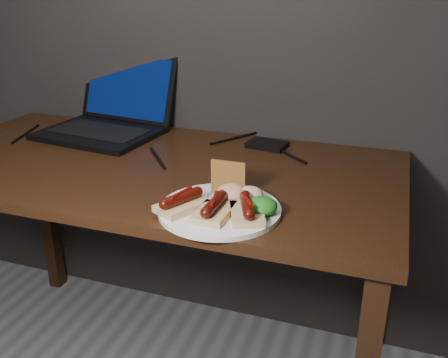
% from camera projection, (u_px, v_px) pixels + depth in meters
% --- Properties ---
extents(desk, '(1.40, 0.70, 0.75)m').
position_uv_depth(desk, '(153.00, 192.00, 1.46)').
color(desk, '#37200D').
rests_on(desk, ground).
extents(laptop, '(0.41, 0.41, 0.25)m').
position_uv_depth(laptop, '(109.00, 117.00, 1.70)').
color(laptop, black).
rests_on(laptop, desk).
extents(hard_drive, '(0.13, 0.10, 0.02)m').
position_uv_depth(hard_drive, '(267.00, 145.00, 1.56)').
color(hard_drive, black).
rests_on(hard_drive, desk).
extents(desk_cables, '(0.98, 0.43, 0.01)m').
position_uv_depth(desk_cables, '(168.00, 144.00, 1.58)').
color(desk_cables, black).
rests_on(desk_cables, desk).
extents(plate, '(0.31, 0.31, 0.01)m').
position_uv_depth(plate, '(220.00, 210.00, 1.14)').
color(plate, white).
rests_on(plate, desk).
extents(bread_sausage_left, '(0.12, 0.13, 0.04)m').
position_uv_depth(bread_sausage_left, '(182.00, 202.00, 1.12)').
color(bread_sausage_left, '#E3BC85').
rests_on(bread_sausage_left, plate).
extents(bread_sausage_center, '(0.07, 0.12, 0.04)m').
position_uv_depth(bread_sausage_center, '(214.00, 209.00, 1.09)').
color(bread_sausage_center, '#E3BC85').
rests_on(bread_sausage_center, plate).
extents(bread_sausage_right, '(0.11, 0.13, 0.04)m').
position_uv_depth(bread_sausage_right, '(247.00, 210.00, 1.09)').
color(bread_sausage_right, '#E3BC85').
rests_on(bread_sausage_right, plate).
extents(crispbread, '(0.08, 0.01, 0.08)m').
position_uv_depth(crispbread, '(228.00, 178.00, 1.18)').
color(crispbread, '#A36E2C').
rests_on(crispbread, plate).
extents(salad_greens, '(0.07, 0.07, 0.04)m').
position_uv_depth(salad_greens, '(262.00, 206.00, 1.10)').
color(salad_greens, '#165010').
rests_on(salad_greens, plate).
extents(salsa_mound, '(0.07, 0.07, 0.04)m').
position_uv_depth(salsa_mound, '(232.00, 193.00, 1.16)').
color(salsa_mound, '#A92210').
rests_on(salsa_mound, plate).
extents(coleslaw_mound, '(0.06, 0.06, 0.04)m').
position_uv_depth(coleslaw_mound, '(250.00, 194.00, 1.16)').
color(coleslaw_mound, beige).
rests_on(coleslaw_mound, plate).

